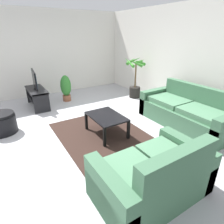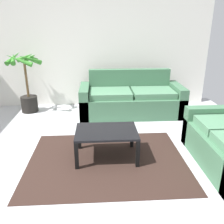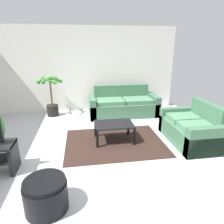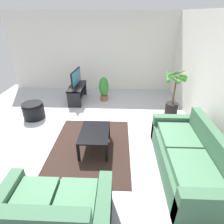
{
  "view_description": "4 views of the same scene",
  "coord_description": "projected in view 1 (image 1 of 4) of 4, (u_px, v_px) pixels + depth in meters",
  "views": [
    {
      "loc": [
        3.61,
        -1.25,
        2.02
      ],
      "look_at": [
        0.68,
        0.58,
        0.54
      ],
      "focal_mm": 30.05,
      "sensor_mm": 36.0,
      "label": 1
    },
    {
      "loc": [
        0.44,
        -2.52,
        1.83
      ],
      "look_at": [
        0.65,
        0.86,
        0.57
      ],
      "focal_mm": 38.3,
      "sensor_mm": 36.0,
      "label": 2
    },
    {
      "loc": [
        -0.15,
        -3.61,
        2.09
      ],
      "look_at": [
        0.55,
        0.79,
        0.61
      ],
      "focal_mm": 31.89,
      "sensor_mm": 36.0,
      "label": 3
    },
    {
      "loc": [
        3.67,
        1.02,
        2.61
      ],
      "look_at": [
        0.16,
        0.87,
        0.69
      ],
      "focal_mm": 29.02,
      "sensor_mm": 36.0,
      "label": 4
    }
  ],
  "objects": [
    {
      "name": "wall_back",
      "position": [
        174.0,
        58.0,
        5.14
      ],
      "size": [
        6.0,
        0.06,
        2.7
      ],
      "primitive_type": "cube",
      "color": "silver",
      "rests_on": "ground"
    },
    {
      "name": "potted_palm",
      "position": [
        135.0,
        80.0,
        6.05
      ],
      "size": [
        0.75,
        0.72,
        1.3
      ],
      "color": "black",
      "rests_on": "ground"
    },
    {
      "name": "ottoman",
      "position": [
        2.0,
        123.0,
        4.0
      ],
      "size": [
        0.57,
        0.57,
        0.45
      ],
      "color": "black",
      "rests_on": "ground"
    },
    {
      "name": "area_rug",
      "position": [
        102.0,
        135.0,
        3.99
      ],
      "size": [
        2.2,
        1.7,
        0.01
      ],
      "primitive_type": "cube",
      "color": "black",
      "rests_on": "ground"
    },
    {
      "name": "couch_loveseat",
      "position": [
        153.0,
        177.0,
        2.42
      ],
      "size": [
        0.9,
        1.48,
        0.9
      ],
      "color": "#3F6B4C",
      "rests_on": "ground"
    },
    {
      "name": "potted_plant_small",
      "position": [
        66.0,
        88.0,
        5.8
      ],
      "size": [
        0.32,
        0.32,
        0.81
      ],
      "color": "brown",
      "rests_on": "ground"
    },
    {
      "name": "wall_left",
      "position": [
        36.0,
        54.0,
        6.02
      ],
      "size": [
        0.06,
        6.0,
        2.7
      ],
      "primitive_type": "cube",
      "color": "silver",
      "rests_on": "ground"
    },
    {
      "name": "ground_plane",
      "position": [
        74.0,
        129.0,
        4.22
      ],
      "size": [
        6.6,
        6.6,
        0.0
      ],
      "primitive_type": "plane",
      "color": "#B2B2B7"
    },
    {
      "name": "tv_stand",
      "position": [
        37.0,
        95.0,
        5.36
      ],
      "size": [
        1.1,
        0.45,
        0.53
      ],
      "color": "black",
      "rests_on": "ground"
    },
    {
      "name": "couch_main",
      "position": [
        185.0,
        113.0,
        4.32
      ],
      "size": [
        2.13,
        0.9,
        0.9
      ],
      "color": "#3F6B4C",
      "rests_on": "ground"
    },
    {
      "name": "coffee_table",
      "position": [
        106.0,
        118.0,
        3.9
      ],
      "size": [
        0.86,
        0.61,
        0.42
      ],
      "color": "black",
      "rests_on": "ground"
    },
    {
      "name": "tv",
      "position": [
        34.0,
        79.0,
        5.18
      ],
      "size": [
        0.85,
        0.12,
        0.52
      ],
      "color": "black",
      "rests_on": "tv_stand"
    }
  ]
}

